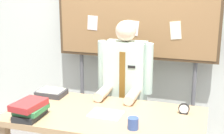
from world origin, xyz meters
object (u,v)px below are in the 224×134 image
Objects in this scene: desk at (105,123)px; bulletin_board at (136,4)px; book_stack at (30,109)px; coffee_mug at (133,123)px; paper_tray at (51,93)px; desk_clock at (184,109)px; open_notebook at (106,114)px; person at (125,97)px.

bulletin_board is (-0.00, 1.00, 0.91)m from desk.
coffee_mug is at bearing 3.25° from book_stack.
desk_clock is at bearing -2.96° from paper_tray.
person is at bearing 91.22° from open_notebook.
bulletin_board reaches higher than open_notebook.
bulletin_board reaches higher than book_stack.
person reaches higher than desk.
bulletin_board is (-0.00, 0.39, 0.89)m from person.
person is 0.75m from desk_clock.
desk_clock reaches higher than desk.
bulletin_board is 1.47m from coffee_mug.
person reaches higher than paper_tray.
person is 0.87m from coffee_mug.
person reaches higher than desk_clock.
open_notebook reaches higher than desk.
paper_tray reaches higher than desk.
bulletin_board is at bearing 103.46° from coffee_mug.
coffee_mug is at bearing -27.01° from paper_tray.
book_stack is (-0.54, -0.86, 0.14)m from person.
open_notebook is 0.64m from desk_clock.
desk_clock is (0.62, -0.81, -0.79)m from bulletin_board.
person is 5.43× the size of open_notebook.
desk_clock is at bearing 21.21° from book_stack.
desk is 0.61m from person.
desk_clock is (0.62, -0.41, 0.11)m from person.
open_notebook is (0.01, -1.02, -0.82)m from bulletin_board.
coffee_mug is (0.28, -0.19, 0.04)m from open_notebook.
coffee_mug reaches higher than open_notebook.
desk_clock is at bearing 17.32° from desk.
coffee_mug reaches higher than paper_tray.
book_stack is (-0.54, -0.26, 0.16)m from desk.
person is 0.72m from paper_tray.
desk_clock is 0.52m from coffee_mug.
coffee_mug is (0.83, 0.05, -0.03)m from book_stack.
book_stack is at bearing -154.62° from desk.
book_stack reaches higher than desk_clock.
bulletin_board is at bearing 90.00° from person.
open_notebook is (0.01, -0.02, 0.09)m from desk.
paper_tray is (-0.63, -0.74, -0.80)m from bulletin_board.
coffee_mug is at bearing -76.54° from bulletin_board.
desk is at bearing 25.38° from book_stack.
desk_clock is (0.60, 0.21, 0.03)m from open_notebook.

